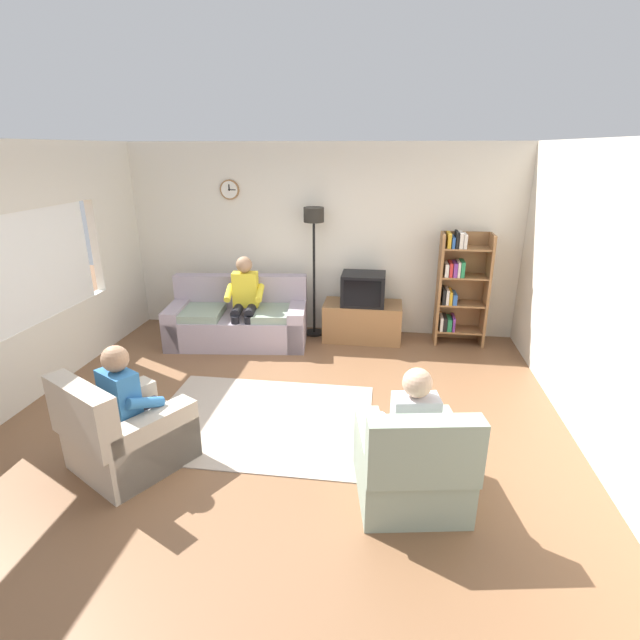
% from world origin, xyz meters
% --- Properties ---
extents(ground_plane, '(12.00, 12.00, 0.00)m').
position_xyz_m(ground_plane, '(0.00, 0.00, 0.00)').
color(ground_plane, brown).
extents(back_wall_assembly, '(6.20, 0.17, 2.70)m').
position_xyz_m(back_wall_assembly, '(-0.00, 2.66, 1.35)').
color(back_wall_assembly, silver).
rests_on(back_wall_assembly, ground_plane).
extents(left_wall_assembly, '(0.12, 5.80, 2.70)m').
position_xyz_m(left_wall_assembly, '(-2.86, 0.03, 1.34)').
color(left_wall_assembly, silver).
rests_on(left_wall_assembly, ground_plane).
extents(right_wall, '(0.12, 5.80, 2.70)m').
position_xyz_m(right_wall, '(2.86, 0.00, 1.35)').
color(right_wall, silver).
rests_on(right_wall, ground_plane).
extents(couch, '(1.99, 1.09, 0.90)m').
position_xyz_m(couch, '(-1.08, 1.90, 0.31)').
color(couch, '#A899A8').
rests_on(couch, ground_plane).
extents(tv_stand, '(1.10, 0.56, 0.54)m').
position_xyz_m(tv_stand, '(0.65, 2.25, 0.27)').
color(tv_stand, olive).
rests_on(tv_stand, ground_plane).
extents(tv, '(0.60, 0.49, 0.44)m').
position_xyz_m(tv, '(0.65, 2.23, 0.76)').
color(tv, black).
rests_on(tv, tv_stand).
extents(bookshelf, '(0.68, 0.36, 1.58)m').
position_xyz_m(bookshelf, '(1.95, 2.32, 0.82)').
color(bookshelf, olive).
rests_on(bookshelf, ground_plane).
extents(floor_lamp, '(0.28, 0.28, 1.85)m').
position_xyz_m(floor_lamp, '(-0.06, 2.35, 1.45)').
color(floor_lamp, black).
rests_on(floor_lamp, ground_plane).
extents(armchair_near_window, '(1.13, 1.16, 0.90)m').
position_xyz_m(armchair_near_window, '(-1.19, -0.97, 0.29)').
color(armchair_near_window, '#BCAD99').
rests_on(armchair_near_window, ground_plane).
extents(armchair_near_bookshelf, '(0.94, 1.00, 0.90)m').
position_xyz_m(armchair_near_bookshelf, '(1.21, -1.06, 0.29)').
color(armchair_near_bookshelf, gray).
rests_on(armchair_near_bookshelf, ground_plane).
extents(area_rug, '(2.20, 1.70, 0.01)m').
position_xyz_m(area_rug, '(-0.24, -0.11, 0.01)').
color(area_rug, '#AD9E8E').
rests_on(area_rug, ground_plane).
extents(person_on_couch, '(0.54, 0.57, 1.24)m').
position_xyz_m(person_on_couch, '(-0.94, 1.79, 0.70)').
color(person_on_couch, yellow).
rests_on(person_on_couch, ground_plane).
extents(person_in_left_armchair, '(0.61, 0.63, 1.12)m').
position_xyz_m(person_in_left_armchair, '(-1.15, -0.89, 0.60)').
color(person_in_left_armchair, '#3372B2').
rests_on(person_in_left_armchair, ground_plane).
extents(person_in_right_armchair, '(0.56, 0.58, 1.12)m').
position_xyz_m(person_in_right_armchair, '(1.20, -0.97, 0.60)').
color(person_in_right_armchair, silver).
rests_on(person_in_right_armchair, ground_plane).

